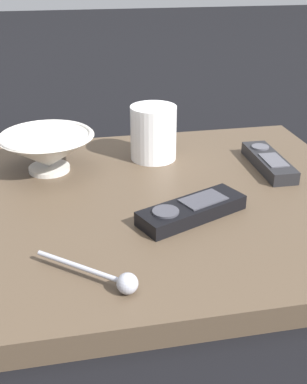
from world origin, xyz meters
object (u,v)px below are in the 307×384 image
Objects in this scene: cereal_bowl at (47,150)px; coffee_mug at (153,133)px; tv_remote_near at (192,210)px; tv_remote_far at (268,162)px; teaspoon at (116,279)px.

coffee_mug is (-0.18, -0.02, 0.01)m from cereal_bowl.
coffee_mug is at bearing -87.35° from tv_remote_near.
cereal_bowl reaches higher than tv_remote_near.
coffee_mug is 0.64× the size of tv_remote_far.
coffee_mug is 0.88× the size of teaspoon.
tv_remote_far is (-0.18, -0.14, 0.00)m from tv_remote_near.
cereal_bowl is 0.38m from tv_remote_far.
teaspoon and tv_remote_far have the same top height.
teaspoon is at bearing 101.58° from cereal_bowl.
coffee_mug reaches higher than teaspoon.
teaspoon is at bearing 48.37° from tv_remote_near.
coffee_mug is at bearing -173.63° from cereal_bowl.
tv_remote_near is at bearing 38.96° from tv_remote_far.
teaspoon is (-0.07, 0.34, -0.03)m from cereal_bowl.
cereal_bowl is 0.28m from tv_remote_near.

